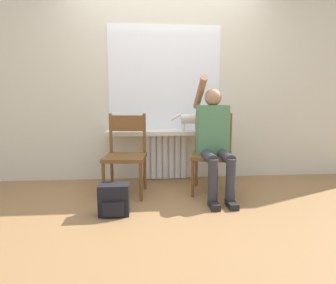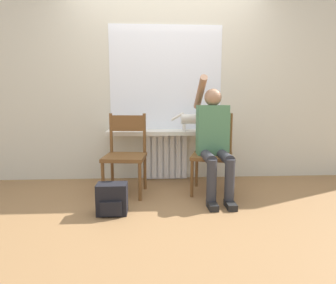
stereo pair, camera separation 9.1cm
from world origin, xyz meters
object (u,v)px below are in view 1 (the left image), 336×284
Objects in this scene: chair_left at (126,154)px; chair_right at (212,152)px; person at (214,137)px; cat at (193,119)px; backpack at (114,200)px.

chair_left and chair_right have the same top height.
person is 2.86× the size of cat.
chair_right is at bearing 84.07° from person.
backpack is at bearing -131.84° from cat.
chair_right is at bearing -67.64° from cat.
chair_left is at bearing -163.68° from chair_right.
person is at bearing -0.84° from chair_left.
backpack is at bearing -155.48° from person.
cat reaches higher than backpack.
cat is at bearing 128.77° from chair_right.
person is at bearing 24.52° from backpack.
chair_left is 0.99m from chair_right.
chair_left is 0.98m from cat.
cat is at bearing 32.25° from chair_left.
person is (0.97, -0.12, 0.19)m from chair_left.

